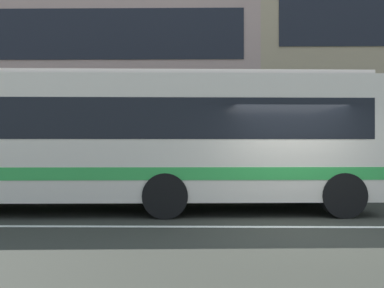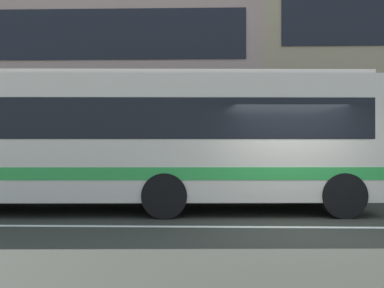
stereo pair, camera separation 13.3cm
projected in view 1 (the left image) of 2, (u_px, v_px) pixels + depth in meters
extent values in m
plane|color=#2D2F28|center=(304.00, 227.00, 7.97)|extent=(160.00, 160.00, 0.00)
cube|color=silver|center=(304.00, 227.00, 7.97)|extent=(60.00, 0.16, 0.01)
cube|color=#185217|center=(206.00, 183.00, 13.39)|extent=(15.66, 1.10, 0.75)
cube|color=tan|center=(83.00, 75.00, 22.60)|extent=(18.24, 9.95, 11.10)
cube|color=black|center=(50.00, 34.00, 17.61)|extent=(16.78, 0.04, 2.22)
cube|color=beige|center=(139.00, 139.00, 10.09)|extent=(11.36, 2.98, 2.84)
cube|color=black|center=(139.00, 122.00, 10.09)|extent=(10.68, 2.98, 0.91)
cube|color=green|center=(139.00, 170.00, 10.09)|extent=(11.13, 3.00, 0.28)
cube|color=beige|center=(139.00, 79.00, 10.10)|extent=(10.89, 2.55, 0.12)
cylinder|color=black|center=(165.00, 196.00, 8.91)|extent=(1.01, 0.32, 1.00)
cylinder|color=black|center=(169.00, 185.00, 11.29)|extent=(1.01, 0.32, 1.00)
cylinder|color=black|center=(343.00, 195.00, 8.99)|extent=(1.01, 0.32, 1.00)
cylinder|color=black|center=(310.00, 185.00, 11.38)|extent=(1.01, 0.32, 1.00)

